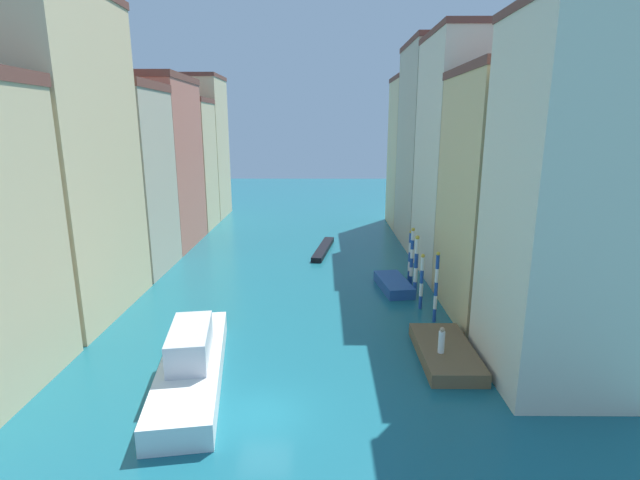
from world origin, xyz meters
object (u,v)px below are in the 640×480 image
Objects in this scene: mooring_pole_2 at (416,265)px; mooring_pole_3 at (412,256)px; person_on_dock at (441,341)px; mooring_pole_1 at (422,281)px; vaporetto_white at (192,362)px; gondola_black at (323,249)px; motorboat_0 at (394,284)px; mooring_pole_0 at (436,287)px; mooring_pole_4 at (410,255)px; waterfront_dock at (445,352)px.

mooring_pole_2 is 2.67m from mooring_pole_3.
person_on_dock is 8.61m from mooring_pole_1.
person_on_dock is 0.12× the size of vaporetto_white.
motorboat_0 is (5.87, -12.19, 0.17)m from gondola_black.
person_on_dock is 0.31× the size of mooring_pole_0.
mooring_pole_3 reaches higher than gondola_black.
mooring_pole_4 reaches higher than motorboat_0.
mooring_pole_1 is at bearing -92.69° from mooring_pole_4.
vaporetto_white is (-14.81, -7.72, -1.58)m from mooring_pole_0.
mooring_pole_0 reaches higher than mooring_pole_1.
gondola_black is (-7.25, 16.42, -1.90)m from mooring_pole_1.
mooring_pole_2 is 2.99m from motorboat_0.
person_on_dock is 12.86m from motorboat_0.
waterfront_dock is at bearing -96.06° from mooring_pole_0.
mooring_pole_1 is at bearing 86.14° from person_on_dock.
person_on_dock is 6.27m from mooring_pole_0.
gondola_black is at bearing 112.25° from mooring_pole_0.
mooring_pole_0 is (1.05, 6.09, 1.09)m from person_on_dock.
gondola_black is (-7.51, 11.03, -2.30)m from mooring_pole_3.
mooring_pole_2 is 0.90× the size of motorboat_0.
mooring_pole_0 is 1.02× the size of mooring_pole_2.
mooring_pole_2 is 0.99× the size of mooring_pole_3.
motorboat_0 is at bearing 108.17° from mooring_pole_1.
vaporetto_white is at bearing -133.11° from mooring_pole_3.
waterfront_dock is 4.28× the size of person_on_dock.
vaporetto_white is (-14.59, -15.58, -1.57)m from mooring_pole_3.
mooring_pole_3 reaches higher than motorboat_0.
person_on_dock reaches higher than waterfront_dock.
waterfront_dock is 1.31× the size of mooring_pole_0.
person_on_dock is at bearing -75.04° from gondola_black.
mooring_pole_4 is at bearing 87.18° from mooring_pole_3.
mooring_pole_1 is at bearing -92.66° from mooring_pole_3.
motorboat_0 is (-1.48, 1.50, -2.12)m from mooring_pole_2.
vaporetto_white is at bearing -144.61° from mooring_pole_1.
mooring_pole_0 reaches higher than motorboat_0.
mooring_pole_2 is 1.11× the size of mooring_pole_4.
mooring_pole_4 is (-0.16, 9.12, -0.28)m from mooring_pole_0.
vaporetto_white is (-14.43, -12.92, -1.55)m from mooring_pole_2.
mooring_pole_2 is at bearing 89.00° from waterfront_dock.
mooring_pole_0 is 2.55m from mooring_pole_1.
mooring_pole_2 reaches higher than vaporetto_white.
mooring_pole_1 is (-0.47, 2.47, -0.42)m from mooring_pole_0.
mooring_pole_2 is at bearing -93.38° from mooring_pole_3.
mooring_pole_4 reaches higher than mooring_pole_1.
gondola_black is at bearing 124.24° from mooring_pole_3.
mooring_pole_3 reaches higher than mooring_pole_4.
mooring_pole_3 is 1.28m from mooring_pole_4.
mooring_pole_3 is at bearing 88.52° from waterfront_dock.
waterfront_dock is at bearing -83.84° from motorboat_0.
waterfront_dock is 0.72× the size of gondola_black.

